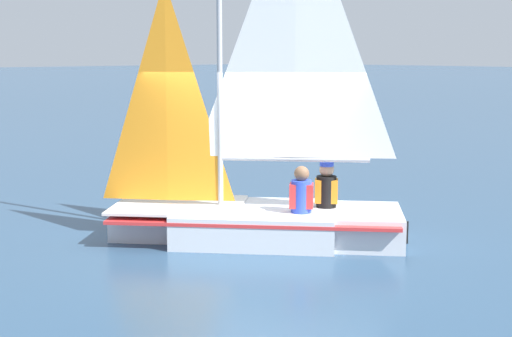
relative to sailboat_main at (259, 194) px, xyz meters
name	(u,v)px	position (x,y,z in m)	size (l,w,h in m)	color
ground_plane	(256,239)	(0.03, 0.03, -0.70)	(260.00, 260.00, 0.00)	#2D4C6B
sailboat_main	(259,194)	(0.00, 0.00, 0.00)	(4.23, 4.00, 5.32)	silver
sailor_helm	(301,203)	(-0.63, -0.27, -0.08)	(0.43, 0.42, 1.16)	black
sailor_crew	(326,197)	(-0.63, -0.80, -0.07)	(0.43, 0.42, 1.16)	black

